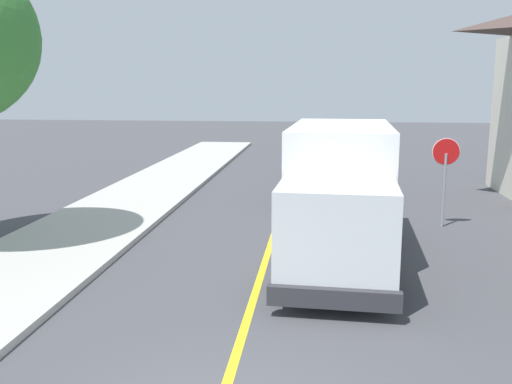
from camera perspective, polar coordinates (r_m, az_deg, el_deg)
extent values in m
cube|color=gold|center=(16.51, 1.92, -3.88)|extent=(0.16, 56.00, 0.01)
cube|color=white|center=(14.42, 8.52, 1.57)|extent=(2.66, 5.12, 2.60)
cube|color=silver|center=(11.08, 8.14, -3.58)|extent=(2.38, 2.12, 1.70)
cube|color=#1E2D3D|center=(10.11, 8.07, -2.78)|extent=(2.04, 0.19, 0.75)
cube|color=#2D2D33|center=(10.36, 7.84, -10.58)|extent=(2.41, 0.32, 0.36)
cylinder|color=black|center=(11.57, 13.30, -8.05)|extent=(0.35, 1.01, 1.00)
cylinder|color=black|center=(11.60, 2.80, -7.71)|extent=(0.35, 1.01, 1.00)
cylinder|color=black|center=(15.94, 12.24, -2.82)|extent=(0.35, 1.01, 1.00)
cylinder|color=black|center=(15.96, 4.69, -2.58)|extent=(0.35, 1.01, 1.00)
cube|color=#2D4793|center=(20.86, 7.61, 0.93)|extent=(1.89, 4.44, 0.76)
cube|color=#1E2D3D|center=(20.90, 7.66, 2.90)|extent=(1.62, 1.83, 0.64)
cylinder|color=black|center=(19.56, 9.90, -0.77)|extent=(0.23, 0.64, 0.64)
cylinder|color=black|center=(19.55, 5.27, -0.66)|extent=(0.23, 0.64, 0.64)
cylinder|color=black|center=(22.32, 9.62, 0.66)|extent=(0.23, 0.64, 0.64)
cylinder|color=black|center=(22.32, 5.57, 0.76)|extent=(0.23, 0.64, 0.64)
cube|color=#4C564C|center=(26.61, 7.57, 3.05)|extent=(1.82, 4.41, 0.76)
cube|color=#1E2D3D|center=(26.67, 7.60, 4.58)|extent=(1.59, 1.81, 0.64)
cylinder|color=black|center=(25.28, 9.38, 1.84)|extent=(0.22, 0.64, 0.64)
cylinder|color=black|center=(25.26, 5.80, 1.92)|extent=(0.22, 0.64, 0.64)
cylinder|color=black|center=(28.07, 9.13, 2.72)|extent=(0.22, 0.64, 0.64)
cylinder|color=black|center=(28.04, 5.90, 2.80)|extent=(0.22, 0.64, 0.64)
cube|color=#B7B7BC|center=(33.54, 7.42, 4.63)|extent=(2.00, 4.48, 0.76)
cube|color=#1E2D3D|center=(33.62, 7.44, 5.84)|extent=(1.66, 1.87, 0.64)
cylinder|color=black|center=(32.24, 8.96, 3.75)|extent=(0.25, 0.65, 0.64)
cylinder|color=black|center=(32.14, 6.15, 3.80)|extent=(0.25, 0.65, 0.64)
cylinder|color=black|center=(35.03, 8.56, 4.31)|extent=(0.25, 0.65, 0.64)
cylinder|color=black|center=(34.93, 5.97, 4.36)|extent=(0.25, 0.65, 0.64)
cylinder|color=gray|center=(17.60, 18.44, 0.14)|extent=(0.08, 0.08, 2.20)
cylinder|color=red|center=(17.47, 18.64, 3.87)|extent=(0.76, 0.03, 0.76)
cylinder|color=white|center=(17.49, 18.63, 3.88)|extent=(0.80, 0.02, 0.80)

